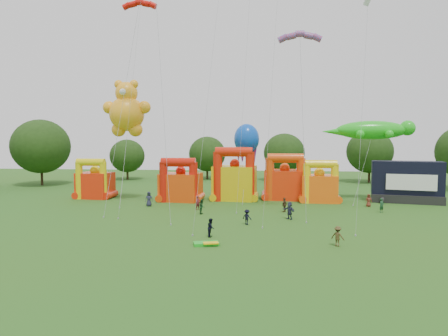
# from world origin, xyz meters

# --- Properties ---
(ground) EXTENTS (160.00, 160.00, 0.00)m
(ground) POSITION_xyz_m (0.00, 0.00, 0.00)
(ground) COLOR #335A19
(ground) RESTS_ON ground
(tree_ring) EXTENTS (121.69, 123.77, 12.07)m
(tree_ring) POSITION_xyz_m (-1.16, 0.60, 6.26)
(tree_ring) COLOR #352314
(tree_ring) RESTS_ON ground
(bouncy_castle_0) EXTENTS (4.93, 4.14, 5.76)m
(bouncy_castle_0) POSITION_xyz_m (-20.44, 28.07, 2.21)
(bouncy_castle_0) COLOR red
(bouncy_castle_0) RESTS_ON ground
(bouncy_castle_1) EXTENTS (5.70, 4.81, 5.99)m
(bouncy_castle_1) POSITION_xyz_m (-7.62, 26.75, 2.27)
(bouncy_castle_1) COLOR #E2400C
(bouncy_castle_1) RESTS_ON ground
(bouncy_castle_2) EXTENTS (6.15, 5.18, 7.40)m
(bouncy_castle_2) POSITION_xyz_m (-0.29, 28.41, 2.79)
(bouncy_castle_2) COLOR gold
(bouncy_castle_2) RESTS_ON ground
(bouncy_castle_3) EXTENTS (5.74, 4.72, 6.51)m
(bouncy_castle_3) POSITION_xyz_m (6.70, 29.65, 2.47)
(bouncy_castle_3) COLOR red
(bouncy_castle_3) RESTS_ON ground
(bouncy_castle_4) EXTENTS (4.82, 3.94, 5.73)m
(bouncy_castle_4) POSITION_xyz_m (11.24, 27.68, 2.19)
(bouncy_castle_4) COLOR #FC5B0D
(bouncy_castle_4) RESTS_ON ground
(stage_trailer) EXTENTS (9.36, 5.16, 5.58)m
(stage_trailer) POSITION_xyz_m (22.86, 28.61, 2.69)
(stage_trailer) COLOR black
(stage_trailer) RESTS_ON ground
(teddy_bear_kite) EXTENTS (6.59, 8.09, 16.51)m
(teddy_bear_kite) POSITION_xyz_m (-14.60, 25.16, 10.22)
(teddy_bear_kite) COLOR #FCA41C
(teddy_bear_kite) RESTS_ON ground
(gecko_kite) EXTENTS (12.53, 7.31, 11.12)m
(gecko_kite) POSITION_xyz_m (17.39, 28.31, 6.30)
(gecko_kite) COLOR green
(gecko_kite) RESTS_ON ground
(octopus_kite) EXTENTS (3.60, 7.96, 10.75)m
(octopus_kite) POSITION_xyz_m (1.25, 29.91, 7.09)
(octopus_kite) COLOR #0C47BB
(octopus_kite) RESTS_ON ground
(parafoil_kites) EXTENTS (23.37, 9.46, 27.02)m
(parafoil_kites) POSITION_xyz_m (-7.94, 15.88, 12.72)
(parafoil_kites) COLOR red
(parafoil_kites) RESTS_ON ground
(diamond_kites) EXTENTS (26.07, 17.57, 40.96)m
(diamond_kites) POSITION_xyz_m (0.79, 15.54, 15.99)
(diamond_kites) COLOR red
(diamond_kites) RESTS_ON ground
(folded_kite_bundle) EXTENTS (2.19, 1.49, 0.31)m
(folded_kite_bundle) POSITION_xyz_m (-0.75, 4.44, 0.14)
(folded_kite_bundle) COLOR green
(folded_kite_bundle) RESTS_ON ground
(spectator_0) EXTENTS (1.02, 0.79, 1.87)m
(spectator_0) POSITION_xyz_m (-10.66, 22.00, 0.93)
(spectator_0) COLOR #24263C
(spectator_0) RESTS_ON ground
(spectator_1) EXTENTS (0.71, 0.72, 1.67)m
(spectator_1) POSITION_xyz_m (-4.12, 20.24, 0.84)
(spectator_1) COLOR maroon
(spectator_1) RESTS_ON ground
(spectator_2) EXTENTS (0.65, 0.82, 1.65)m
(spectator_2) POSITION_xyz_m (-3.18, 17.60, 0.83)
(spectator_2) COLOR #193F1D
(spectator_2) RESTS_ON ground
(spectator_3) EXTENTS (1.14, 0.98, 1.53)m
(spectator_3) POSITION_xyz_m (2.13, 12.45, 0.76)
(spectator_3) COLOR black
(spectator_3) RESTS_ON ground
(spectator_4) EXTENTS (0.88, 1.08, 1.72)m
(spectator_4) POSITION_xyz_m (6.19, 19.67, 0.86)
(spectator_4) COLOR #46321C
(spectator_4) RESTS_ON ground
(spectator_5) EXTENTS (1.53, 1.69, 1.87)m
(spectator_5) POSITION_xyz_m (6.51, 15.53, 0.93)
(spectator_5) COLOR #2A2D46
(spectator_5) RESTS_ON ground
(spectator_6) EXTENTS (0.81, 0.54, 1.62)m
(spectator_6) POSITION_xyz_m (16.89, 24.39, 0.81)
(spectator_6) COLOR maroon
(spectator_6) RESTS_ON ground
(spectator_7) EXTENTS (0.73, 0.66, 1.66)m
(spectator_7) POSITION_xyz_m (17.38, 20.53, 0.83)
(spectator_7) COLOR #1B4427
(spectator_7) RESTS_ON ground
(spectator_8) EXTENTS (0.66, 0.83, 1.63)m
(spectator_8) POSITION_xyz_m (-0.78, 7.22, 0.81)
(spectator_8) COLOR black
(spectator_8) RESTS_ON ground
(spectator_9) EXTENTS (1.21, 1.04, 1.62)m
(spectator_9) POSITION_xyz_m (9.64, 5.14, 0.81)
(spectator_9) COLOR #46391C
(spectator_9) RESTS_ON ground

